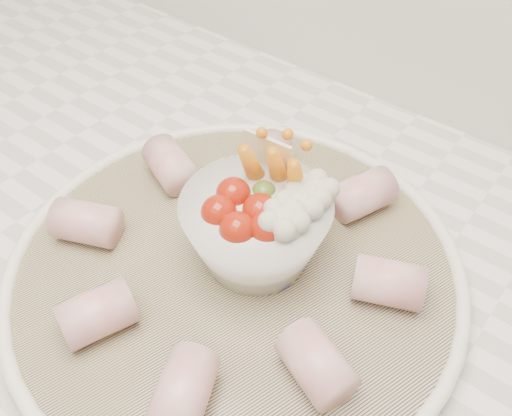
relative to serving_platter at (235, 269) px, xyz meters
The scene contains 3 objects.
serving_platter is the anchor object (origin of this frame).
veggie_bowl 0.05m from the serving_platter, 65.00° to the left, with size 0.12×0.12×0.11m.
cured_meat_rolls 0.02m from the serving_platter, 127.72° to the left, with size 0.30×0.30×0.04m.
Camera 1 is at (0.18, 1.21, 1.32)m, focal length 40.00 mm.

